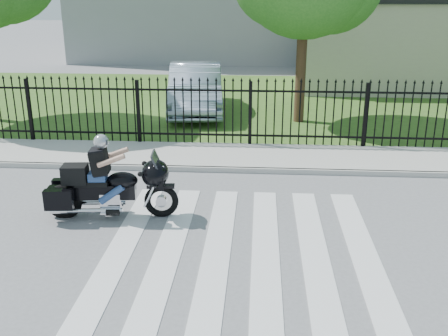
{
  "coord_description": "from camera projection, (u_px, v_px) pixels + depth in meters",
  "views": [
    {
      "loc": [
        0.25,
        -7.56,
        4.14
      ],
      "look_at": [
        -0.38,
        1.42,
        1.0
      ],
      "focal_mm": 42.0,
      "sensor_mm": 36.0,
      "label": 1
    }
  ],
  "objects": [
    {
      "name": "ground",
      "position": [
        241.0,
        255.0,
        8.49
      ],
      "size": [
        120.0,
        120.0,
        0.0
      ],
      "primitive_type": "plane",
      "color": "slate",
      "rests_on": "ground"
    },
    {
      "name": "crosswalk",
      "position": [
        241.0,
        255.0,
        8.49
      ],
      "size": [
        5.0,
        5.5,
        0.01
      ],
      "primitive_type": null,
      "color": "silver",
      "rests_on": "ground"
    },
    {
      "name": "sidewalk",
      "position": [
        249.0,
        157.0,
        13.18
      ],
      "size": [
        40.0,
        2.0,
        0.12
      ],
      "primitive_type": "cube",
      "color": "#ADAAA3",
      "rests_on": "ground"
    },
    {
      "name": "curb",
      "position": [
        248.0,
        170.0,
        12.24
      ],
      "size": [
        40.0,
        0.12,
        0.12
      ],
      "primitive_type": "cube",
      "color": "#ADAAA3",
      "rests_on": "ground"
    },
    {
      "name": "grass_strip",
      "position": [
        253.0,
        101.0,
        19.8
      ],
      "size": [
        40.0,
        12.0,
        0.02
      ],
      "primitive_type": "cube",
      "color": "#30551D",
      "rests_on": "ground"
    },
    {
      "name": "iron_fence",
      "position": [
        250.0,
        115.0,
        13.85
      ],
      "size": [
        26.0,
        0.04,
        1.8
      ],
      "color": "black",
      "rests_on": "ground"
    },
    {
      "name": "building_low",
      "position": [
        418.0,
        45.0,
        22.53
      ],
      "size": [
        10.0,
        6.0,
        3.5
      ],
      "primitive_type": "cube",
      "color": "beige",
      "rests_on": "ground"
    },
    {
      "name": "motorcycle_rider",
      "position": [
        107.0,
        183.0,
        9.71
      ],
      "size": [
        2.5,
        0.91,
        1.65
      ],
      "rotation": [
        0.0,
        0.0,
        0.09
      ],
      "color": "black",
      "rests_on": "ground"
    },
    {
      "name": "parked_car",
      "position": [
        195.0,
        88.0,
        17.84
      ],
      "size": [
        2.25,
        5.09,
        1.63
      ],
      "primitive_type": "imported",
      "rotation": [
        0.0,
        0.0,
        0.11
      ],
      "color": "#9CADC4",
      "rests_on": "grass_strip"
    }
  ]
}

